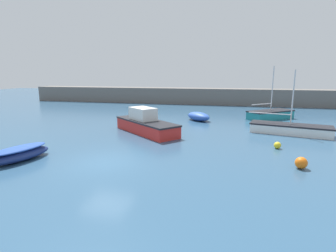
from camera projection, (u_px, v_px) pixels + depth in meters
ground_plane at (106, 164)px, 14.01m from camera, size 120.00×120.00×0.20m
harbor_breakwater at (189, 96)px, 41.00m from camera, size 51.96×3.28×2.40m
sailboat_tall_mast at (270, 115)px, 27.13m from camera, size 5.07×4.75×5.38m
sailboat_short_mast at (290, 129)px, 20.45m from camera, size 6.19×3.07×4.92m
cabin_cruiser_white at (146, 124)px, 20.87m from camera, size 6.27×5.68×1.97m
rowboat_with_red_cover at (19, 154)px, 14.16m from camera, size 2.21×3.65×0.78m
open_tender_yellow at (199, 116)px, 26.29m from camera, size 3.13×3.14×0.84m
mooring_buoy_orange at (301, 163)px, 12.99m from camera, size 0.59×0.59×0.59m
mooring_buoy_white at (140, 116)px, 28.02m from camera, size 0.43×0.43×0.43m
mooring_buoy_yellow at (277, 145)px, 16.48m from camera, size 0.43×0.43×0.43m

